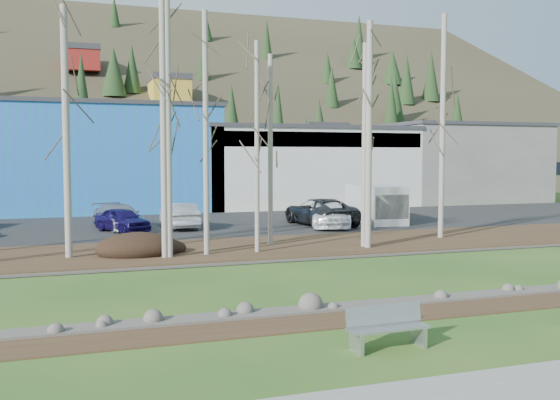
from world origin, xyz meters
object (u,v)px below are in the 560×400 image
object	(u,v)px
bench_intact	(387,327)
seagull	(406,314)
car_4	(179,215)
car_2	(119,217)
van_white	(377,204)
car_6	(327,214)
car_3	(122,220)
car_5	(320,212)

from	to	relation	value
bench_intact	seagull	bearing A→B (deg)	48.70
seagull	car_4	size ratio (longest dim) A/B	0.10
car_2	van_white	bearing A→B (deg)	-20.66
car_6	car_2	bearing A→B (deg)	-177.40
car_3	bench_intact	bearing A→B (deg)	-106.79
car_2	car_4	size ratio (longest dim) A/B	1.10
car_2	van_white	distance (m)	15.62
bench_intact	car_2	world-z (taller)	car_2
car_4	car_5	bearing A→B (deg)	170.87
car_3	van_white	bearing A→B (deg)	-26.92
car_2	car_5	xyz separation A→B (m)	(11.63, -1.72, 0.09)
car_4	car_5	size ratio (longest dim) A/B	0.77
seagull	car_6	distance (m)	20.62
seagull	car_6	size ratio (longest dim) A/B	0.08
car_3	car_4	size ratio (longest dim) A/B	0.87
bench_intact	car_3	size ratio (longest dim) A/B	0.49
car_5	van_white	xyz separation A→B (m)	(3.91, 0.20, 0.36)
car_4	car_6	xyz separation A→B (m)	(8.39, -2.02, 0.03)
bench_intact	car_3	xyz separation A→B (m)	(-3.87, 22.78, 0.33)
car_6	van_white	world-z (taller)	van_white
car_2	van_white	size ratio (longest dim) A/B	0.89
car_4	car_5	world-z (taller)	car_5
bench_intact	car_6	size ratio (longest dim) A/B	0.36
van_white	car_4	bearing A→B (deg)	-178.03
car_2	car_5	size ratio (longest dim) A/B	0.85
seagull	car_4	distance (m)	21.79
bench_intact	car_2	bearing A→B (deg)	97.95
seagull	van_white	size ratio (longest dim) A/B	0.08
car_5	van_white	bearing A→B (deg)	177.51
bench_intact	car_3	bearing A→B (deg)	98.35
car_3	car_4	distance (m)	3.35
car_4	van_white	xyz separation A→B (m)	(12.22, -0.89, 0.43)
bench_intact	car_2	size ratio (longest dim) A/B	0.39
car_4	seagull	bearing A→B (deg)	94.10
seagull	van_white	world-z (taller)	van_white
van_white	car_6	bearing A→B (deg)	-157.42
bench_intact	seagull	distance (m)	2.45
car_5	car_6	size ratio (longest dim) A/B	1.10
car_4	car_6	bearing A→B (deg)	164.83
van_white	car_3	bearing A→B (deg)	-174.35
car_4	van_white	size ratio (longest dim) A/B	0.81
seagull	car_6	xyz separation A→B (m)	(6.21, 19.65, 0.73)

